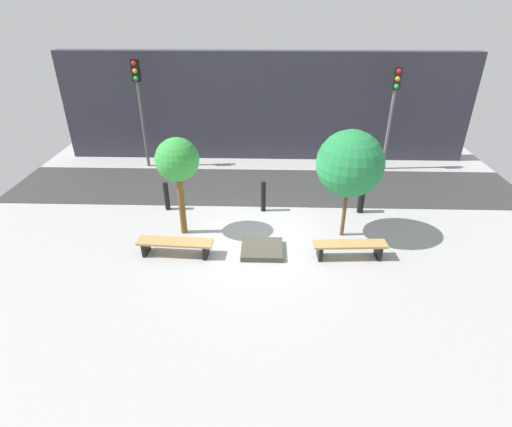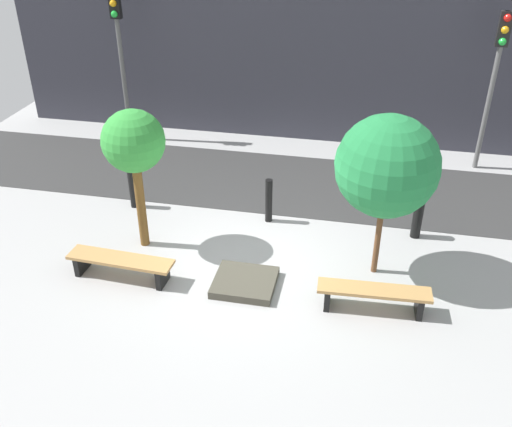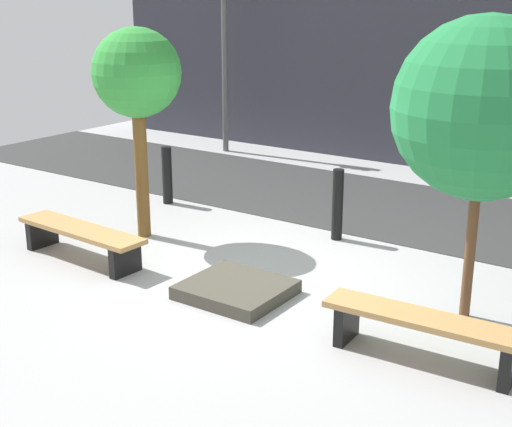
{
  "view_description": "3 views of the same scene",
  "coord_description": "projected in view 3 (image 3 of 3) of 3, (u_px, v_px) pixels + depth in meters",
  "views": [
    {
      "loc": [
        0.11,
        -9.47,
        6.07
      ],
      "look_at": [
        -0.17,
        -0.42,
        1.09
      ],
      "focal_mm": 28.0,
      "sensor_mm": 36.0,
      "label": 1
    },
    {
      "loc": [
        1.87,
        -8.59,
        6.37
      ],
      "look_at": [
        0.12,
        -0.14,
        1.29
      ],
      "focal_mm": 40.0,
      "sensor_mm": 36.0,
      "label": 2
    },
    {
      "loc": [
        4.36,
        -6.47,
        3.25
      ],
      "look_at": [
        0.31,
        -0.63,
        1.04
      ],
      "focal_mm": 50.0,
      "sensor_mm": 36.0,
      "label": 3
    }
  ],
  "objects": [
    {
      "name": "bench_right",
      "position": [
        424.0,
        328.0,
        6.47
      ],
      "size": [
        1.91,
        0.49,
        0.45
      ],
      "rotation": [
        0.0,
        0.0,
        0.05
      ],
      "color": "black",
      "rests_on": "ground"
    },
    {
      "name": "tree_behind_right_bench",
      "position": [
        484.0,
        109.0,
        6.81
      ],
      "size": [
        1.78,
        1.78,
        3.07
      ],
      "color": "brown",
      "rests_on": "ground"
    },
    {
      "name": "ground_plane",
      "position": [
        265.0,
        279.0,
        8.42
      ],
      "size": [
        18.0,
        18.0,
        0.0
      ],
      "primitive_type": "plane",
      "color": "#A3A3A3"
    },
    {
      "name": "planter_bed",
      "position": [
        236.0,
        290.0,
        7.94
      ],
      "size": [
        1.1,
        1.01,
        0.15
      ],
      "primitive_type": "cube",
      "color": "#464237",
      "rests_on": "ground"
    },
    {
      "name": "road_strip",
      "position": [
        392.0,
        207.0,
        11.21
      ],
      "size": [
        18.0,
        3.12,
        0.01
      ],
      "primitive_type": "cube",
      "color": "#333333",
      "rests_on": "ground"
    },
    {
      "name": "building_facade",
      "position": [
        468.0,
        57.0,
        12.95
      ],
      "size": [
        16.2,
        0.5,
        4.23
      ],
      "primitive_type": "cube",
      "color": "#33333D",
      "rests_on": "ground"
    },
    {
      "name": "bollard_left",
      "position": [
        338.0,
        205.0,
        9.65
      ],
      "size": [
        0.15,
        0.15,
        0.98
      ],
      "primitive_type": "cylinder",
      "color": "black",
      "rests_on": "ground"
    },
    {
      "name": "traffic_light_west",
      "position": [
        224.0,
        16.0,
        14.37
      ],
      "size": [
        0.28,
        0.27,
        4.06
      ],
      "color": "#565656",
      "rests_on": "ground"
    },
    {
      "name": "bollard_far_left",
      "position": [
        167.0,
        175.0,
        11.32
      ],
      "size": [
        0.16,
        0.16,
        0.92
      ],
      "primitive_type": "cylinder",
      "color": "black",
      "rests_on": "ground"
    },
    {
      "name": "tree_behind_left_bench",
      "position": [
        137.0,
        76.0,
        9.28
      ],
      "size": [
        1.17,
        1.17,
        2.83
      ],
      "color": "brown",
      "rests_on": "ground"
    },
    {
      "name": "bench_left",
      "position": [
        81.0,
        236.0,
        8.95
      ],
      "size": [
        2.0,
        0.54,
        0.43
      ],
      "rotation": [
        0.0,
        0.0,
        -0.05
      ],
      "color": "black",
      "rests_on": "ground"
    }
  ]
}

